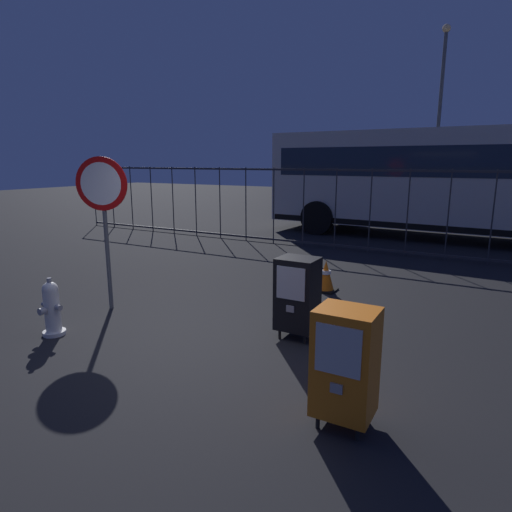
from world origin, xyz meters
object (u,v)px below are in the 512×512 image
Objects in this scene: traffic_cone at (326,276)px; street_light_far_left at (440,108)px; newspaper_box_primary at (345,362)px; newspaper_box_secondary at (297,294)px; stop_sign at (103,201)px; fire_hydrant at (52,308)px; bus_near at (461,178)px.

traffic_cone is 13.59m from street_light_far_left.
newspaper_box_primary is at bearing -84.37° from street_light_far_left.
newspaper_box_secondary is 1.92× the size of traffic_cone.
traffic_cone is at bearing 44.49° from stop_sign.
fire_hydrant is 0.10× the size of street_light_far_left.
newspaper_box_secondary is at bearing 7.13° from stop_sign.
newspaper_box_secondary is at bearing -79.13° from traffic_cone.
bus_near is 7.10m from street_light_far_left.
fire_hydrant is at bearing -97.59° from street_light_far_left.
fire_hydrant is 0.33× the size of stop_sign.
newspaper_box_primary is (3.84, -0.09, 0.22)m from fire_hydrant.
stop_sign is 4.21× the size of traffic_cone.
fire_hydrant is 10.82m from bus_near.
fire_hydrant is 0.07× the size of bus_near.
stop_sign is 15.83m from street_light_far_left.
newspaper_box_secondary is 0.10× the size of bus_near.
fire_hydrant is 1.66m from stop_sign.
stop_sign is (-3.99, 1.17, 1.03)m from newspaper_box_primary.
newspaper_box_primary is 10.22m from bus_near.
stop_sign reaches higher than newspaper_box_secondary.
stop_sign is at bearing 163.70° from newspaper_box_primary.
traffic_cone is (2.33, 3.52, -0.09)m from fire_hydrant.
newspaper_box_secondary reaches higher than traffic_cone.
stop_sign is 0.21× the size of bus_near.
fire_hydrant is 0.73× the size of newspaper_box_primary.
traffic_cone is 6.85m from bus_near.
fire_hydrant is 17.10m from street_light_far_left.
newspaper_box_primary is 1.00× the size of newspaper_box_secondary.
stop_sign is (-2.88, -0.36, 1.03)m from newspaper_box_secondary.
street_light_far_left is at bearing 95.63° from newspaper_box_primary.
street_light_far_left reaches higher than newspaper_box_primary.
newspaper_box_primary is at bearing -67.34° from traffic_cone.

